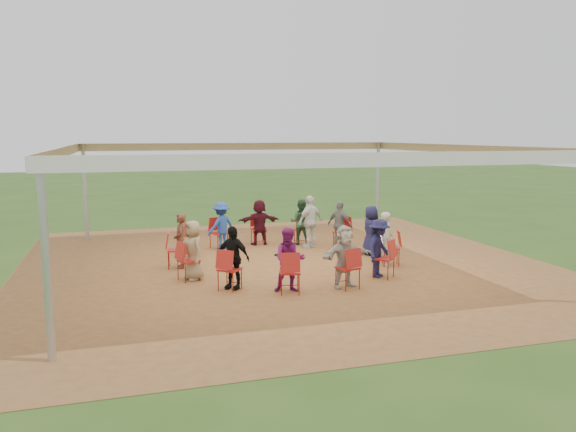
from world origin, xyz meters
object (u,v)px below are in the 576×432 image
object	(u,v)px
chair_3	(301,229)
standing_person	(310,222)
chair_7	(176,250)
cable_coil	(280,255)
chair_4	(258,229)
person_seated_4	(259,222)
chair_2	(342,232)
person_seated_5	(221,226)
person_seated_3	(301,222)
chair_8	(189,261)
chair_5	(219,233)
person_seated_11	(379,248)
person_seated_8	(232,258)
person_seated_2	(340,225)
person_seated_7	(193,250)
chair_10	(290,272)
chair_11	(348,268)
person_seated_6	(181,241)
person_seated_1	(371,230)
person_seated_10	(345,256)
chair_1	(374,239)
laptop	(380,240)
person_seated_9	(290,260)
chair_9	(230,270)
person_seated_0	(387,239)
chair_12	(384,259)
chair_0	(391,248)

from	to	relation	value
chair_3	standing_person	world-z (taller)	standing_person
chair_7	cable_coil	bearing A→B (deg)	109.02
chair_4	person_seated_4	xyz separation A→B (m)	(0.00, -0.12, 0.24)
chair_2	person_seated_5	bearing A→B (deg)	43.00
chair_2	person_seated_3	size ratio (longest dim) A/B	0.66
chair_8	cable_coil	distance (m)	3.34
chair_5	person_seated_4	world-z (taller)	person_seated_4
chair_8	person_seated_11	bearing A→B (deg)	56.28
person_seated_8	person_seated_11	size ratio (longest dim) A/B	1.00
person_seated_2	person_seated_7	size ratio (longest dim) A/B	1.00
chair_10	chair_11	distance (m)	1.30
chair_5	chair_3	bearing A→B (deg)	152.31
chair_8	person_seated_6	distance (m)	1.30
chair_11	person_seated_5	distance (m)	5.27
person_seated_1	person_seated_2	distance (m)	1.24
person_seated_2	person_seated_6	distance (m)	4.84
person_seated_3	person_seated_8	xyz separation A→B (m)	(-2.91, -4.24, 0.00)
person_seated_10	chair_7	bearing A→B (deg)	125.51
chair_1	standing_person	bearing A→B (deg)	36.51
chair_5	person_seated_5	world-z (taller)	person_seated_5
chair_3	laptop	bearing A→B (deg)	134.88
person_seated_3	laptop	world-z (taller)	person_seated_3
person_seated_9	person_seated_1	bearing A→B (deg)	55.38
person_seated_1	person_seated_2	world-z (taller)	same
person_seated_1	person_seated_2	size ratio (longest dim) A/B	1.00
person_seated_6	chair_7	bearing A→B (deg)	-90.00
person_seated_2	person_seated_8	size ratio (longest dim) A/B	1.00
person_seated_8	person_seated_5	bearing A→B (deg)	124.62
chair_8	person_seated_3	world-z (taller)	person_seated_3
person_seated_6	person_seated_7	xyz separation A→B (m)	(0.15, -1.23, 0.00)
person_seated_3	person_seated_6	distance (m)	4.26
chair_1	person_seated_9	size ratio (longest dim) A/B	0.66
chair_9	person_seated_0	xyz separation A→B (m)	(4.21, 1.12, 0.24)
standing_person	cable_coil	xyz separation A→B (m)	(-1.15, -0.83, -0.75)
person_seated_9	person_seated_11	xyz separation A→B (m)	(2.34, 0.58, 0.00)
person_seated_1	person_seated_6	distance (m)	5.14
person_seated_8	person_seated_0	bearing A→B (deg)	55.38
chair_12	person_seated_7	size ratio (longest dim) A/B	0.66
chair_2	chair_4	world-z (taller)	same
chair_5	person_seated_8	bearing A→B (deg)	56.28
chair_12	person_seated_11	size ratio (longest dim) A/B	0.66
chair_12	person_seated_6	size ratio (longest dim) A/B	0.66
person_seated_10	laptop	xyz separation A→B (m)	(1.64, 1.66, -0.05)
chair_7	person_seated_5	size ratio (longest dim) A/B	0.66
chair_1	chair_7	xyz separation A→B (m)	(-5.38, -0.01, 0.00)
person_seated_2	person_seated_6	world-z (taller)	same
chair_8	chair_12	world-z (taller)	same
cable_coil	chair_2	bearing A→B (deg)	16.39
chair_2	chair_8	distance (m)	5.38
chair_0	person_seated_1	xyz separation A→B (m)	(0.03, 1.27, 0.24)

